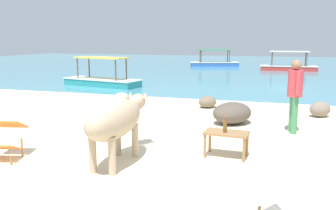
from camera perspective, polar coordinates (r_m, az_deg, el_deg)
name	(u,v)px	position (r m, az deg, el deg)	size (l,w,h in m)	color
sand_beach	(114,170)	(5.91, -8.62, -10.19)	(18.00, 14.00, 0.04)	beige
water_surface	(244,68)	(27.15, 12.10, 5.87)	(60.00, 36.00, 0.03)	teal
cow	(116,118)	(5.93, -8.34, -2.13)	(0.62, 2.05, 1.17)	tan
low_bench_table	(226,136)	(6.36, 9.33, -4.94)	(0.78, 0.48, 0.46)	olive
bottle	(225,126)	(6.26, 9.12, -3.31)	(0.07, 0.07, 0.30)	brown
deck_chair_near	(5,137)	(6.84, -24.61, -4.62)	(0.71, 0.87, 0.68)	olive
deck_chair_far	(275,203)	(3.99, 16.70, -14.79)	(0.92, 0.81, 0.68)	olive
person_standing	(295,91)	(8.25, 19.66, 2.17)	(0.32, 0.50, 1.62)	#428956
shore_rock_large	(320,109)	(10.35, 23.16, -0.62)	(0.57, 0.45, 0.42)	gray
shore_rock_medium	(232,113)	(8.90, 10.23, -1.26)	(1.05, 0.82, 0.53)	brown
shore_rock_small	(208,102)	(10.88, 6.35, 0.51)	(0.59, 0.50, 0.36)	#756651
boat_red	(288,66)	(25.24, 18.73, 5.87)	(3.72, 1.31, 1.29)	#C63833
boat_blue	(214,63)	(27.97, 7.45, 6.74)	(3.85, 2.24, 1.29)	#3866B7
boat_teal	(102,80)	(16.37, -10.52, 4.01)	(3.83, 1.89, 1.29)	teal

